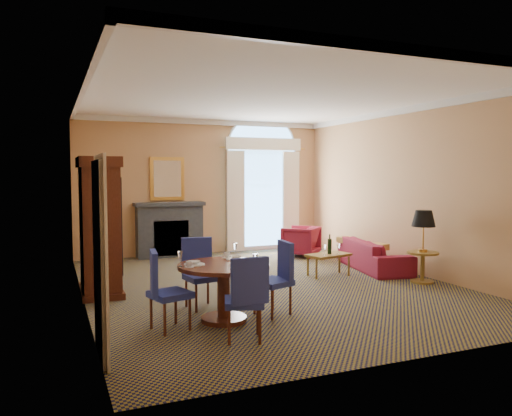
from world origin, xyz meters
name	(u,v)px	position (x,y,z in m)	size (l,w,h in m)	color
ground	(267,285)	(0.00, 0.00, 0.00)	(7.50, 7.50, 0.00)	#121238
room_envelope	(251,141)	(-0.03, 0.67, 2.51)	(6.04, 7.52, 3.45)	tan
armoire	(100,229)	(-2.72, 0.42, 1.05)	(0.63, 1.11, 2.18)	#401A0E
dining_table	(224,279)	(-1.38, -1.73, 0.55)	(1.20, 1.20, 0.95)	#401A0E
dining_chair_north	(200,268)	(-1.46, -0.90, 0.57)	(0.50, 0.51, 0.99)	navy
dining_chair_south	(247,293)	(-1.40, -2.60, 0.57)	(0.56, 0.56, 0.99)	navy
dining_chair_east	(279,273)	(-0.56, -1.68, 0.57)	(0.56, 0.56, 0.99)	navy
dining_chair_west	(162,285)	(-2.20, -1.83, 0.57)	(0.55, 0.55, 0.99)	navy
sofa	(374,255)	(2.55, 0.46, 0.29)	(2.01, 0.79, 0.59)	maroon
armchair	(301,241)	(1.95, 2.47, 0.35)	(0.74, 0.77, 0.70)	maroon
coffee_table	(329,255)	(1.38, 0.26, 0.40)	(0.90, 0.64, 0.79)	olive
side_table	(423,236)	(2.60, -0.89, 0.82)	(0.55, 0.55, 1.25)	olive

